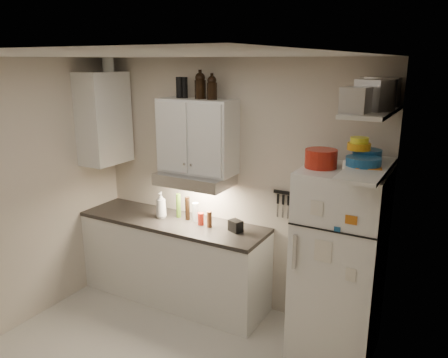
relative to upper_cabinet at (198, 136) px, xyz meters
The scene contains 35 objects.
ceiling 1.58m from the upper_cabinet, 77.33° to the right, with size 3.20×3.00×0.02m, color silver.
back_wall 0.63m from the upper_cabinet, 30.26° to the left, with size 3.20×0.02×2.60m, color beige.
left_wall 1.94m from the upper_cabinet, 134.46° to the right, with size 0.02×3.00×2.60m, color beige.
right_wall 2.39m from the upper_cabinet, 34.95° to the right, with size 0.02×3.00×2.60m, color beige.
base_cabinet 1.41m from the upper_cabinet, 151.63° to the right, with size 2.10×0.60×0.88m, color white.
countertop 0.97m from the upper_cabinet, 151.63° to the right, with size 2.10×0.62×0.04m, color #292623.
upper_cabinet is the anchor object (origin of this frame).
side_cabinet 1.15m from the upper_cabinet, behind, with size 0.33×0.55×1.00m, color white.
range_hood 0.44m from the upper_cabinet, 90.00° to the right, with size 0.76×0.46×0.12m, color silver.
fridge 1.84m from the upper_cabinet, ahead, with size 0.70×0.68×1.70m, color white.
shelf_hi 1.82m from the upper_cabinet, 10.05° to the right, with size 0.30×0.95×0.03m, color white.
shelf_lo 1.78m from the upper_cabinet, 10.05° to the right, with size 0.30×0.95×0.03m, color white.
knife_strip 1.13m from the upper_cabinet, ahead, with size 0.42×0.02×0.03m, color black.
dutch_oven 1.36m from the upper_cabinet, ahead, with size 0.27×0.27×0.16m, color #AA2213.
book_stack 1.77m from the upper_cabinet, ahead, with size 0.19×0.24×0.08m, color #CA6B19.
spice_jar 1.62m from the upper_cabinet, 10.92° to the right, with size 0.06×0.06×0.11m, color silver.
stock_pot 1.81m from the upper_cabinet, ahead, with size 0.32×0.32×0.23m, color silver.
tin_a 1.88m from the upper_cabinet, 12.62° to the right, with size 0.22×0.20×0.22m, color #AAAAAD.
tin_b 1.86m from the upper_cabinet, 20.13° to the right, with size 0.18×0.18×0.18m, color #AAAAAD.
bowl_teal 1.69m from the upper_cabinet, ahead, with size 0.23×0.23×0.09m, color #185086.
bowl_orange 1.64m from the upper_cabinet, ahead, with size 0.19×0.19×0.06m, color #F2A316.
bowl_yellow 1.65m from the upper_cabinet, ahead, with size 0.15×0.15×0.05m, color yellow.
plates 1.73m from the upper_cabinet, ahead, with size 0.27×0.27×0.07m, color #185086.
growler_a 0.51m from the upper_cabinet, 21.57° to the left, with size 0.11×0.11×0.26m, color black, non-canonical shape.
growler_b 0.52m from the upper_cabinet, ahead, with size 0.10×0.10×0.23m, color black, non-canonical shape.
thermos_a 0.51m from the upper_cabinet, behind, with size 0.07×0.07×0.21m, color black.
thermos_b 0.52m from the upper_cabinet, behind, with size 0.07×0.07×0.21m, color black.
side_jar 1.29m from the upper_cabinet, behind, with size 0.12×0.12×0.16m, color silver.
soap_bottle 0.85m from the upper_cabinet, 161.41° to the right, with size 0.12×0.13×0.32m, color white.
pepper_mill 0.85m from the upper_cabinet, 30.30° to the right, with size 0.05×0.05×0.17m, color brown.
oil_bottle 0.81m from the upper_cabinet, behind, with size 0.05×0.05×0.27m, color #4A731C.
vinegar_bottle 0.79m from the upper_cabinet, 159.06° to the right, with size 0.05×0.05×0.25m, color black.
clear_bottle 0.81m from the upper_cabinet, 108.02° to the right, with size 0.07×0.07×0.20m, color silver.
red_jar 0.85m from the upper_cabinet, 49.10° to the right, with size 0.06×0.06×0.13m, color #AA2213.
caddy 0.98m from the upper_cabinet, 10.61° to the right, with size 0.14×0.10×0.12m, color black.
Camera 1 is at (2.07, -2.37, 2.56)m, focal length 35.00 mm.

